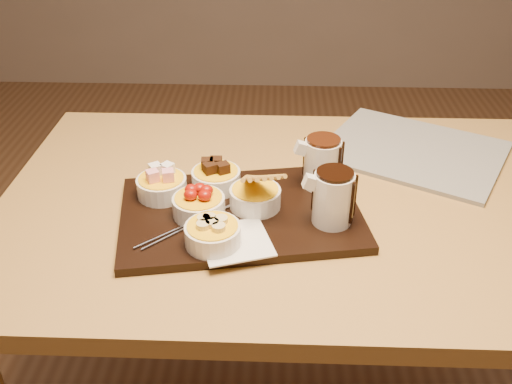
{
  "coord_description": "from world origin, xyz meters",
  "views": [
    {
      "loc": [
        -0.03,
        -0.99,
        1.39
      ],
      "look_at": [
        -0.07,
        -0.08,
        0.81
      ],
      "focal_mm": 40.0,
      "sensor_mm": 36.0,
      "label": 1
    }
  ],
  "objects_px": {
    "bowl_strawberries": "(199,206)",
    "pitcher_dark_chocolate": "(333,199)",
    "pitcher_milk_chocolate": "(322,164)",
    "newspaper": "(413,151)",
    "serving_board": "(241,214)",
    "dining_table": "(290,236)"
  },
  "relations": [
    {
      "from": "pitcher_dark_chocolate",
      "to": "pitcher_milk_chocolate",
      "type": "distance_m",
      "value": 0.13
    },
    {
      "from": "newspaper",
      "to": "pitcher_dark_chocolate",
      "type": "bearing_deg",
      "value": -95.85
    },
    {
      "from": "serving_board",
      "to": "pitcher_milk_chocolate",
      "type": "height_order",
      "value": "pitcher_milk_chocolate"
    },
    {
      "from": "serving_board",
      "to": "pitcher_dark_chocolate",
      "type": "bearing_deg",
      "value": -19.98
    },
    {
      "from": "dining_table",
      "to": "bowl_strawberries",
      "type": "height_order",
      "value": "bowl_strawberries"
    },
    {
      "from": "bowl_strawberries",
      "to": "pitcher_dark_chocolate",
      "type": "bearing_deg",
      "value": -2.84
    },
    {
      "from": "serving_board",
      "to": "newspaper",
      "type": "bearing_deg",
      "value": 26.22
    },
    {
      "from": "bowl_strawberries",
      "to": "newspaper",
      "type": "relative_size",
      "value": 0.26
    },
    {
      "from": "serving_board",
      "to": "pitcher_milk_chocolate",
      "type": "xyz_separation_m",
      "value": [
        0.16,
        0.1,
        0.06
      ]
    },
    {
      "from": "pitcher_milk_chocolate",
      "to": "pitcher_dark_chocolate",
      "type": "bearing_deg",
      "value": -94.4
    },
    {
      "from": "pitcher_dark_chocolate",
      "to": "newspaper",
      "type": "bearing_deg",
      "value": 45.64
    },
    {
      "from": "pitcher_milk_chocolate",
      "to": "newspaper",
      "type": "relative_size",
      "value": 0.26
    },
    {
      "from": "serving_board",
      "to": "bowl_strawberries",
      "type": "bearing_deg",
      "value": -176.42
    },
    {
      "from": "bowl_strawberries",
      "to": "serving_board",
      "type": "bearing_deg",
      "value": 13.39
    },
    {
      "from": "pitcher_dark_chocolate",
      "to": "bowl_strawberries",
      "type": "bearing_deg",
      "value": 167.35
    },
    {
      "from": "serving_board",
      "to": "bowl_strawberries",
      "type": "distance_m",
      "value": 0.08
    },
    {
      "from": "bowl_strawberries",
      "to": "pitcher_milk_chocolate",
      "type": "distance_m",
      "value": 0.27
    },
    {
      "from": "pitcher_milk_chocolate",
      "to": "newspaper",
      "type": "bearing_deg",
      "value": 29.06
    },
    {
      "from": "serving_board",
      "to": "pitcher_dark_chocolate",
      "type": "height_order",
      "value": "pitcher_dark_chocolate"
    },
    {
      "from": "pitcher_dark_chocolate",
      "to": "pitcher_milk_chocolate",
      "type": "xyz_separation_m",
      "value": [
        -0.01,
        0.13,
        0.0
      ]
    },
    {
      "from": "pitcher_dark_chocolate",
      "to": "newspaper",
      "type": "height_order",
      "value": "pitcher_dark_chocolate"
    },
    {
      "from": "serving_board",
      "to": "newspaper",
      "type": "xyz_separation_m",
      "value": [
        0.39,
        0.28,
        -0.0
      ]
    }
  ]
}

